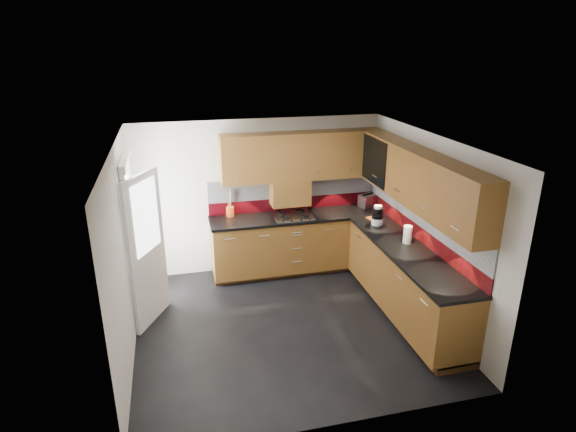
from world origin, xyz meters
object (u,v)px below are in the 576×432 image
object	(u,v)px
utensil_pot	(230,210)
toaster	(368,201)
gas_hob	(293,215)
food_processor	(377,216)

from	to	relation	value
utensil_pot	toaster	bearing A→B (deg)	-2.01
gas_hob	toaster	distance (m)	1.31
utensil_pot	toaster	size ratio (longest dim) A/B	1.29
toaster	utensil_pot	bearing A→B (deg)	177.99
gas_hob	food_processor	size ratio (longest dim) A/B	2.09
food_processor	gas_hob	bearing A→B (deg)	150.92
gas_hob	utensil_pot	world-z (taller)	utensil_pot
toaster	food_processor	world-z (taller)	food_processor
food_processor	utensil_pot	bearing A→B (deg)	157.25
utensil_pot	gas_hob	bearing A→B (deg)	-14.26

